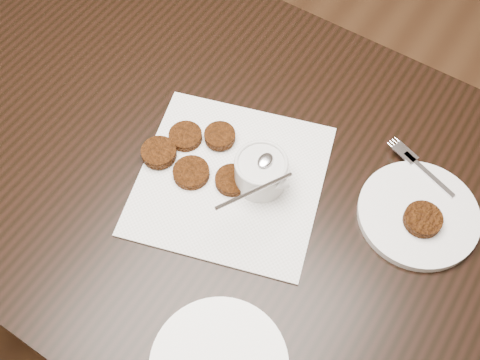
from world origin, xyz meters
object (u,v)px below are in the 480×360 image
(napkin, at_px, (230,179))
(plate_with_patty, at_px, (419,212))
(table, at_px, (197,233))
(sauce_ramekin, at_px, (261,162))

(napkin, distance_m, plate_with_patty, 0.33)
(plate_with_patty, bearing_deg, table, -166.43)
(napkin, relative_size, sauce_ramekin, 2.53)
(table, distance_m, napkin, 0.39)
(table, height_order, napkin, napkin)
(table, xyz_separation_m, sauce_ramekin, (0.16, 0.01, 0.44))
(napkin, xyz_separation_m, plate_with_patty, (0.31, 0.12, 0.01))
(plate_with_patty, bearing_deg, napkin, -159.49)
(table, height_order, plate_with_patty, plate_with_patty)
(sauce_ramekin, bearing_deg, napkin, -151.39)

